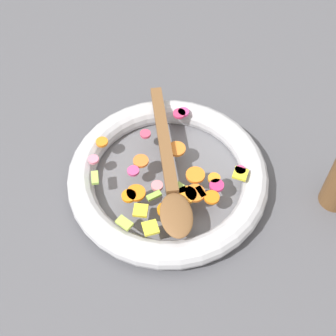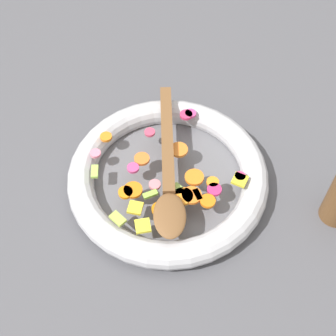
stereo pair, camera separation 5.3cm
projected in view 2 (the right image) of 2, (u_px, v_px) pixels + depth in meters
The scene contains 4 objects.
ground_plane at pixel (168, 183), 0.90m from camera, with size 4.00×4.00×0.00m, color #4C4C51.
skillet at pixel (168, 177), 0.88m from camera, with size 0.38×0.38×0.05m.
chopped_vegetables at pixel (169, 178), 0.84m from camera, with size 0.24×0.26×0.01m.
wooden_spoon at pixel (168, 172), 0.84m from camera, with size 0.34×0.16×0.01m.
Camera 2 is at (-0.47, 0.20, 0.74)m, focal length 50.00 mm.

